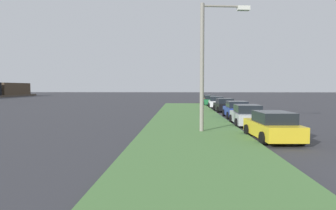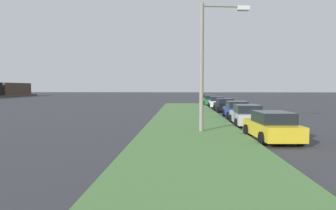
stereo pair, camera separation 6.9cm
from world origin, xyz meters
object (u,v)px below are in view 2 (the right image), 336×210
Objects in this scene: parked_car_yellow at (272,126)px; parked_car_silver at (247,115)px; parked_car_black at (224,105)px; streetlight at (208,58)px; parked_car_white at (216,102)px; parked_car_green at (210,100)px; parked_car_blue at (236,110)px; parked_car_orange at (207,99)px.

parked_car_yellow is 1.01× the size of parked_car_silver.
parked_car_black is 0.58× the size of streetlight.
parked_car_green is at bearing 5.11° from parked_car_white.
parked_car_silver is 12.01m from parked_car_black.
parked_car_green is at bearing 2.08° from parked_car_silver.
parked_car_black is 1.00× the size of parked_car_white.
parked_car_yellow is 1.01× the size of parked_car_blue.
parked_car_black and parked_car_green have the same top height.
parked_car_silver and parked_car_blue have the same top height.
parked_car_orange is at bearing 4.39° from parked_car_white.
parked_car_black is at bearing -177.00° from parked_car_orange.
parked_car_green is 5.25m from parked_car_orange.
streetlight is (-21.77, 3.10, 3.67)m from parked_car_white.
parked_car_silver is at bearing -178.01° from parked_car_orange.
streetlight is (-27.33, 2.87, 3.67)m from parked_car_green.
parked_car_green is (23.73, 0.21, 0.00)m from parked_car_silver.
parked_car_green is at bearing -2.40° from parked_car_yellow.
parked_car_white is at bearing -8.11° from streetlight.
parked_car_blue is 0.58× the size of streetlight.
parked_car_green is (29.68, 0.18, 0.00)m from parked_car_yellow.
parked_car_green and parked_car_orange have the same top height.
parked_car_white is 0.58× the size of streetlight.
parked_car_yellow is 1.00× the size of parked_car_green.
parked_car_silver is 5.27m from parked_car_blue.
streetlight reaches higher than parked_car_white.
parked_car_silver is at bearing -176.23° from parked_car_green.
parked_car_orange is (28.98, 0.29, 0.00)m from parked_car_silver.
streetlight reaches higher than parked_car_orange.
parked_car_silver and parked_car_black have the same top height.
parked_car_white is (6.17, 0.15, 0.00)m from parked_car_black.
parked_car_black is at bearing 0.73° from parked_car_silver.
parked_car_white is 1.00× the size of parked_car_green.
parked_car_yellow is 34.92m from parked_car_orange.
parked_car_silver is 0.58× the size of streetlight.
streetlight is (-32.57, 2.78, 3.67)m from parked_car_orange.
parked_car_black is 11.73m from parked_car_green.
streetlight is (-8.86, 3.32, 3.67)m from parked_car_blue.
parked_car_silver is 28.98m from parked_car_orange.
streetlight reaches higher than parked_car_black.
parked_car_white is at bearing -0.67° from parked_car_black.
parked_car_blue is at bearing -175.33° from parked_car_green.
parked_car_green is at bearing -5.99° from streetlight.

